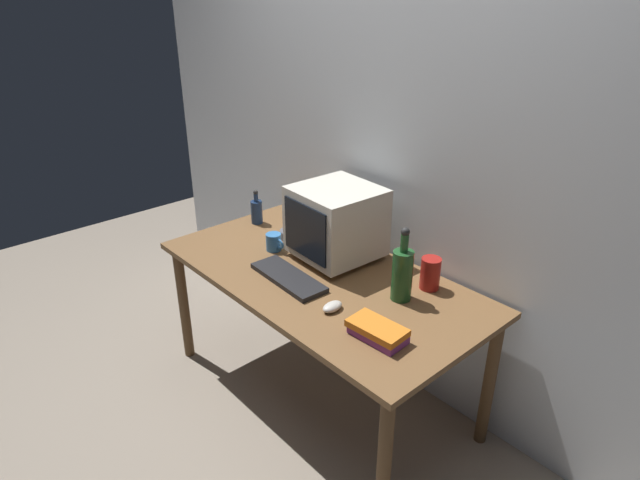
{
  "coord_description": "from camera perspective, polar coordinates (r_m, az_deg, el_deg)",
  "views": [
    {
      "loc": [
        1.69,
        -1.51,
        2.0
      ],
      "look_at": [
        0.0,
        0.0,
        0.91
      ],
      "focal_mm": 30.48,
      "sensor_mm": 36.0,
      "label": 1
    }
  ],
  "objects": [
    {
      "name": "ground_plane",
      "position": [
        3.02,
        0.0,
        -15.67
      ],
      "size": [
        6.0,
        6.0,
        0.0
      ],
      "primitive_type": "plane",
      "color": "gray"
    },
    {
      "name": "keyboard",
      "position": [
        2.55,
        -3.35,
        -3.95
      ],
      "size": [
        0.43,
        0.17,
        0.02
      ],
      "primitive_type": "cube",
      "rotation": [
        0.0,
        0.0,
        -0.05
      ],
      "color": "black",
      "rests_on": "desk"
    },
    {
      "name": "metal_canister",
      "position": [
        2.5,
        11.5,
        -3.46
      ],
      "size": [
        0.09,
        0.09,
        0.15
      ],
      "primitive_type": "cylinder",
      "color": "#A51E19",
      "rests_on": "desk"
    },
    {
      "name": "cd_spindle",
      "position": [
        2.95,
        -3.08,
        0.63
      ],
      "size": [
        0.12,
        0.12,
        0.04
      ],
      "primitive_type": "cylinder",
      "color": "#595B66",
      "rests_on": "desk"
    },
    {
      "name": "crt_monitor",
      "position": [
        2.67,
        1.69,
        1.86
      ],
      "size": [
        0.4,
        0.41,
        0.37
      ],
      "color": "beige",
      "rests_on": "desk"
    },
    {
      "name": "bottle_short",
      "position": [
        3.13,
        -6.68,
        3.06
      ],
      "size": [
        0.07,
        0.07,
        0.2
      ],
      "color": "navy",
      "rests_on": "desk"
    },
    {
      "name": "desk",
      "position": [
        2.64,
        0.0,
        -5.08
      ],
      "size": [
        1.63,
        0.83,
        0.73
      ],
      "color": "brown",
      "rests_on": "ground"
    },
    {
      "name": "book_stack",
      "position": [
        2.16,
        6.06,
        -9.51
      ],
      "size": [
        0.24,
        0.14,
        0.06
      ],
      "color": "#843893",
      "rests_on": "desk"
    },
    {
      "name": "back_wall",
      "position": [
        2.71,
        7.6,
        9.48
      ],
      "size": [
        4.0,
        0.08,
        2.5
      ],
      "primitive_type": "cube",
      "color": "silver",
      "rests_on": "ground"
    },
    {
      "name": "computer_mouse",
      "position": [
        2.32,
        1.31,
        -7.01
      ],
      "size": [
        0.07,
        0.1,
        0.04
      ],
      "primitive_type": "ellipsoid",
      "rotation": [
        0.0,
        0.0,
        0.05
      ],
      "color": "beige",
      "rests_on": "desk"
    },
    {
      "name": "mug",
      "position": [
        2.81,
        -4.85,
        -0.22
      ],
      "size": [
        0.12,
        0.08,
        0.09
      ],
      "color": "#3370B2",
      "rests_on": "desk"
    },
    {
      "name": "bottle_tall",
      "position": [
        2.37,
        8.63,
        -3.43
      ],
      "size": [
        0.09,
        0.09,
        0.34
      ],
      "color": "#1E4C23",
      "rests_on": "desk"
    }
  ]
}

